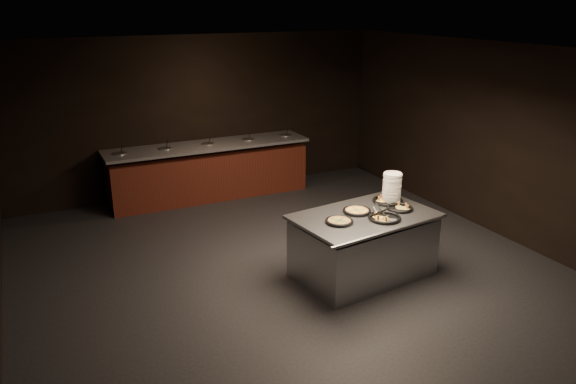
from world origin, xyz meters
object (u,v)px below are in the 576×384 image
Objects in this scene: serving_counter at (363,246)px; pan_veggie_whole at (339,221)px; plate_stack at (392,187)px; pan_cheese_whole at (357,211)px.

pan_veggie_whole is (-0.43, -0.09, 0.47)m from serving_counter.
plate_stack reaches higher than pan_veggie_whole.
plate_stack reaches higher than serving_counter.
pan_veggie_whole is at bearing -151.86° from pan_cheese_whole.
pan_veggie_whole and pan_cheese_whole have the same top height.
plate_stack is (0.61, 0.27, 0.65)m from serving_counter.
serving_counter is at bearing -69.92° from pan_cheese_whole.
pan_veggie_whole is 0.96× the size of pan_cheese_whole.
pan_veggie_whole is at bearing -175.84° from serving_counter.
pan_cheese_whole is at bearing -166.76° from plate_stack.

